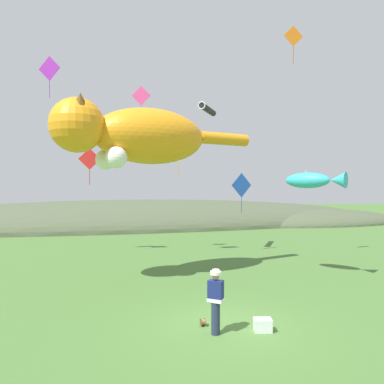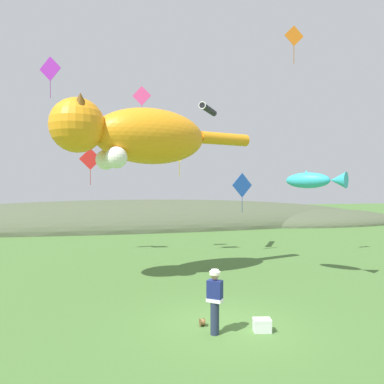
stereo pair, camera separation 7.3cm
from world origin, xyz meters
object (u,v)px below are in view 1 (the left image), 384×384
object	(u,v)px
kite_diamond_violet	(49,69)
kite_fish_windsock	(314,180)
picnic_cooler	(263,325)
kite_diamond_gold	(179,150)
kite_diamond_blue	(242,185)
kite_spool	(203,322)
kite_giant_cat	(136,136)
kite_diamond_orange	(293,36)
kite_tube_streamer	(208,109)
kite_diamond_pink	(141,96)
festival_attendant	(216,299)
kite_diamond_red	(90,159)

from	to	relation	value
kite_diamond_violet	kite_fish_windsock	bearing A→B (deg)	-29.23
picnic_cooler	kite_fish_windsock	xyz separation A→B (m)	(4.77, 5.09, 4.10)
kite_diamond_gold	kite_diamond_blue	xyz separation A→B (m)	(3.74, -0.31, -2.05)
kite_spool	kite_giant_cat	size ratio (longest dim) A/B	0.02
kite_diamond_gold	kite_diamond_violet	bearing A→B (deg)	-179.80
kite_giant_cat	picnic_cooler	bearing A→B (deg)	-66.49
kite_fish_windsock	kite_diamond_orange	xyz separation A→B (m)	(0.54, 2.79, 7.38)
kite_tube_streamer	kite_diamond_pink	bearing A→B (deg)	172.33
kite_spool	picnic_cooler	size ratio (longest dim) A/B	0.41
festival_attendant	kite_diamond_pink	world-z (taller)	kite_diamond_pink
kite_diamond_pink	kite_diamond_red	xyz separation A→B (m)	(-2.88, 1.44, -3.55)
kite_tube_streamer	kite_diamond_violet	world-z (taller)	kite_diamond_violet
festival_attendant	kite_diamond_red	size ratio (longest dim) A/B	0.81
kite_diamond_orange	kite_diamond_violet	xyz separation A→B (m)	(-12.19, 3.72, -1.45)
festival_attendant	kite_giant_cat	distance (m)	8.40
festival_attendant	kite_diamond_violet	distance (m)	15.75
kite_diamond_red	kite_diamond_orange	bearing A→B (deg)	-28.31
kite_diamond_blue	kite_diamond_pink	world-z (taller)	kite_diamond_pink
kite_spool	festival_attendant	bearing A→B (deg)	-75.29
kite_spool	kite_diamond_red	xyz separation A→B (m)	(-3.38, 12.58, 5.48)
kite_giant_cat	kite_diamond_pink	bearing A→B (deg)	81.12
festival_attendant	kite_diamond_blue	xyz separation A→B (m)	(5.20, 11.18, 3.09)
kite_fish_windsock	kite_diamond_blue	world-z (taller)	kite_diamond_blue
festival_attendant	picnic_cooler	world-z (taller)	festival_attendant
festival_attendant	kite_giant_cat	world-z (taller)	kite_giant_cat
kite_diamond_orange	kite_diamond_red	bearing A→B (deg)	151.69
kite_giant_cat	kite_diamond_orange	bearing A→B (deg)	9.32
kite_fish_windsock	kite_diamond_pink	xyz separation A→B (m)	(-6.78, 6.85, 4.86)
kite_diamond_red	kite_diamond_pink	bearing A→B (deg)	-26.52
picnic_cooler	kite_diamond_violet	xyz separation A→B (m)	(-6.87, 11.60, 10.03)
kite_diamond_pink	kite_spool	bearing A→B (deg)	-87.43
kite_diamond_blue	kite_diamond_gold	bearing A→B (deg)	175.33
festival_attendant	kite_diamond_orange	size ratio (longest dim) A/B	0.91
kite_diamond_pink	kite_diamond_red	bearing A→B (deg)	153.48
kite_diamond_blue	kite_diamond_pink	bearing A→B (deg)	174.05
kite_diamond_violet	kite_spool	bearing A→B (deg)	-63.57
kite_giant_cat	kite_tube_streamer	distance (m)	7.12
kite_diamond_blue	kite_diamond_pink	size ratio (longest dim) A/B	1.18
kite_diamond_gold	kite_diamond_red	bearing A→B (deg)	160.80
kite_fish_windsock	kite_diamond_orange	world-z (taller)	kite_diamond_orange
kite_diamond_red	kite_diamond_violet	size ratio (longest dim) A/B	0.99
kite_diamond_gold	kite_diamond_orange	size ratio (longest dim) A/B	1.18
kite_fish_windsock	kite_tube_streamer	world-z (taller)	kite_tube_streamer
kite_tube_streamer	kite_diamond_violet	size ratio (longest dim) A/B	1.03
kite_spool	kite_fish_windsock	bearing A→B (deg)	34.33
kite_giant_cat	kite_diamond_violet	size ratio (longest dim) A/B	4.14
kite_diamond_blue	kite_diamond_orange	xyz separation A→B (m)	(1.44, -3.44, 7.62)
kite_diamond_orange	kite_diamond_red	size ratio (longest dim) A/B	0.89
kite_fish_windsock	kite_diamond_violet	world-z (taller)	kite_diamond_violet
picnic_cooler	kite_diamond_gold	world-z (taller)	kite_diamond_gold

